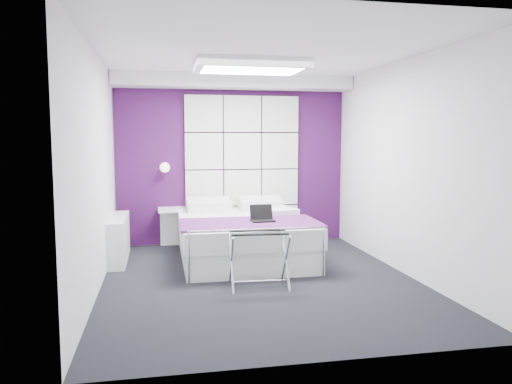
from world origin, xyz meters
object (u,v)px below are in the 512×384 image
(nightstand, at_px, (174,210))
(laptop, at_px, (262,217))
(radiator, at_px, (119,239))
(bed, at_px, (243,236))
(luggage_rack, at_px, (259,260))
(wall_lamp, at_px, (165,167))

(nightstand, xyz_separation_m, laptop, (1.07, -1.43, 0.07))
(radiator, distance_m, bed, 1.68)
(radiator, height_order, bed, bed)
(radiator, bearing_deg, nightstand, 43.29)
(radiator, height_order, luggage_rack, luggage_rack)
(radiator, distance_m, luggage_rack, 2.25)
(luggage_rack, bearing_deg, wall_lamp, 116.08)
(wall_lamp, xyz_separation_m, bed, (1.03, -0.98, -0.90))
(radiator, bearing_deg, luggage_rack, -43.88)
(bed, bearing_deg, wall_lamp, 136.42)
(laptop, bearing_deg, nightstand, 123.73)
(wall_lamp, bearing_deg, radiator, -130.10)
(luggage_rack, height_order, laptop, laptop)
(laptop, bearing_deg, radiator, 155.72)
(bed, bearing_deg, radiator, 172.53)
(wall_lamp, relative_size, radiator, 0.12)
(wall_lamp, distance_m, radiator, 1.35)
(laptop, bearing_deg, luggage_rack, -107.03)
(radiator, xyz_separation_m, luggage_rack, (1.62, -1.56, 0.01))
(bed, height_order, nightstand, bed)
(radiator, relative_size, nightstand, 2.54)
(luggage_rack, distance_m, laptop, 0.94)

